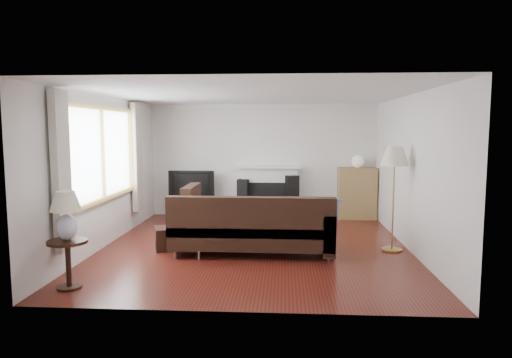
# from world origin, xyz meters

# --- Properties ---
(room) EXTENTS (5.10, 5.60, 2.54)m
(room) POSITION_xyz_m (0.00, 0.00, 1.25)
(room) COLOR #511912
(room) RESTS_ON ground
(window) EXTENTS (0.12, 2.74, 1.54)m
(window) POSITION_xyz_m (-2.45, -0.20, 1.55)
(window) COLOR olive
(window) RESTS_ON room
(curtain_near) EXTENTS (0.10, 0.35, 2.10)m
(curtain_near) POSITION_xyz_m (-2.40, -1.72, 1.40)
(curtain_near) COLOR beige
(curtain_near) RESTS_ON room
(curtain_far) EXTENTS (0.10, 0.35, 2.10)m
(curtain_far) POSITION_xyz_m (-2.40, 1.32, 1.40)
(curtain_far) COLOR beige
(curtain_far) RESTS_ON room
(fireplace) EXTENTS (1.40, 0.26, 1.15)m
(fireplace) POSITION_xyz_m (0.15, 2.64, 0.57)
(fireplace) COLOR white
(fireplace) RESTS_ON room
(tv_stand) EXTENTS (0.93, 0.42, 0.47)m
(tv_stand) POSITION_xyz_m (-1.55, 2.50, 0.23)
(tv_stand) COLOR black
(tv_stand) RESTS_ON ground
(television) EXTENTS (1.01, 0.13, 0.58)m
(television) POSITION_xyz_m (-1.55, 2.50, 0.76)
(television) COLOR black
(television) RESTS_ON tv_stand
(speaker_left) EXTENTS (0.27, 0.31, 0.85)m
(speaker_left) POSITION_xyz_m (-0.42, 2.55, 0.42)
(speaker_left) COLOR black
(speaker_left) RESTS_ON ground
(speaker_right) EXTENTS (0.34, 0.37, 0.94)m
(speaker_right) POSITION_xyz_m (0.65, 2.53, 0.47)
(speaker_right) COLOR black
(speaker_right) RESTS_ON ground
(bookshelf) EXTENTS (0.81, 0.39, 1.12)m
(bookshelf) POSITION_xyz_m (2.06, 2.53, 0.56)
(bookshelf) COLOR #9A7B47
(bookshelf) RESTS_ON ground
(globe_lamp) EXTENTS (0.26, 0.26, 0.26)m
(globe_lamp) POSITION_xyz_m (2.06, 2.53, 1.25)
(globe_lamp) COLOR white
(globe_lamp) RESTS_ON bookshelf
(sectional_sofa) EXTENTS (2.73, 2.00, 0.88)m
(sectional_sofa) POSITION_xyz_m (-0.02, -0.38, 0.44)
(sectional_sofa) COLOR black
(sectional_sofa) RESTS_ON ground
(coffee_table) EXTENTS (1.14, 0.62, 0.44)m
(coffee_table) POSITION_xyz_m (0.13, 1.15, 0.22)
(coffee_table) COLOR olive
(coffee_table) RESTS_ON ground
(footstool) EXTENTS (0.54, 0.54, 0.36)m
(footstool) POSITION_xyz_m (-1.39, -0.24, 0.18)
(footstool) COLOR black
(footstool) RESTS_ON ground
(floor_lamp) EXTENTS (0.45, 0.45, 1.68)m
(floor_lamp) POSITION_xyz_m (2.22, -0.12, 0.84)
(floor_lamp) COLOR #A38138
(floor_lamp) RESTS_ON ground
(side_table) EXTENTS (0.48, 0.48, 0.60)m
(side_table) POSITION_xyz_m (-2.15, -2.14, 0.30)
(side_table) COLOR black
(side_table) RESTS_ON ground
(table_lamp) EXTENTS (0.37, 0.37, 0.59)m
(table_lamp) POSITION_xyz_m (-2.15, -2.14, 0.90)
(table_lamp) COLOR silver
(table_lamp) RESTS_ON side_table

